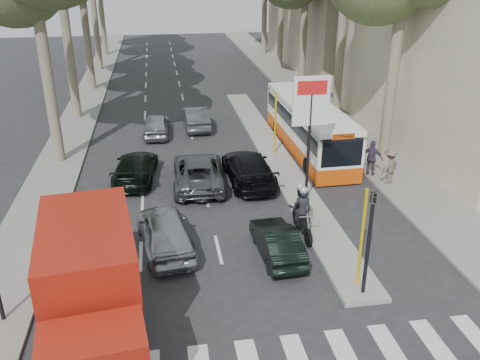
{
  "coord_description": "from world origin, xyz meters",
  "views": [
    {
      "loc": [
        -2.7,
        -13.91,
        9.8
      ],
      "look_at": [
        0.32,
        4.53,
        1.6
      ],
      "focal_mm": 38.0,
      "sensor_mm": 36.0,
      "label": 1
    }
  ],
  "objects_px": {
    "motorcycle": "(301,210)",
    "city_bus": "(309,125)",
    "dark_hatchback": "(277,242)",
    "red_truck": "(91,289)",
    "silver_hatchback": "(165,231)"
  },
  "relations": [
    {
      "from": "motorcycle",
      "to": "red_truck",
      "type": "bearing_deg",
      "value": -144.56
    },
    {
      "from": "silver_hatchback",
      "to": "dark_hatchback",
      "type": "distance_m",
      "value": 4.06
    },
    {
      "from": "dark_hatchback",
      "to": "red_truck",
      "type": "relative_size",
      "value": 0.54
    },
    {
      "from": "silver_hatchback",
      "to": "motorcycle",
      "type": "height_order",
      "value": "motorcycle"
    },
    {
      "from": "dark_hatchback",
      "to": "red_truck",
      "type": "distance_m",
      "value": 6.98
    },
    {
      "from": "silver_hatchback",
      "to": "motorcycle",
      "type": "distance_m",
      "value": 5.22
    },
    {
      "from": "red_truck",
      "to": "city_bus",
      "type": "height_order",
      "value": "red_truck"
    },
    {
      "from": "red_truck",
      "to": "city_bus",
      "type": "bearing_deg",
      "value": 47.02
    },
    {
      "from": "silver_hatchback",
      "to": "red_truck",
      "type": "height_order",
      "value": "red_truck"
    },
    {
      "from": "motorcycle",
      "to": "city_bus",
      "type": "bearing_deg",
      "value": 71.98
    },
    {
      "from": "red_truck",
      "to": "motorcycle",
      "type": "distance_m",
      "value": 8.87
    },
    {
      "from": "silver_hatchback",
      "to": "motorcycle",
      "type": "relative_size",
      "value": 1.79
    },
    {
      "from": "dark_hatchback",
      "to": "city_bus",
      "type": "relative_size",
      "value": 0.35
    },
    {
      "from": "dark_hatchback",
      "to": "red_truck",
      "type": "height_order",
      "value": "red_truck"
    },
    {
      "from": "silver_hatchback",
      "to": "dark_hatchback",
      "type": "relative_size",
      "value": 1.21
    }
  ]
}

